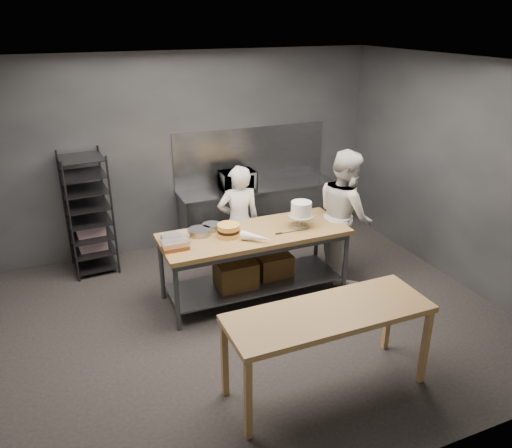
{
  "coord_description": "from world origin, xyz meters",
  "views": [
    {
      "loc": [
        -2.01,
        -4.85,
        3.48
      ],
      "look_at": [
        0.22,
        0.44,
        1.05
      ],
      "focal_mm": 35.0,
      "sensor_mm": 36.0,
      "label": 1
    }
  ],
  "objects_px": {
    "near_counter": "(329,319)",
    "speed_rack": "(89,214)",
    "chef_right": "(345,215)",
    "frosted_cake_stand": "(301,211)",
    "work_table": "(253,256)",
    "microwave": "(237,180)",
    "layer_cake": "(229,230)",
    "chef_behind": "(239,222)"
  },
  "relations": [
    {
      "from": "near_counter",
      "to": "speed_rack",
      "type": "xyz_separation_m",
      "value": [
        -1.83,
        3.54,
        0.04
      ]
    },
    {
      "from": "chef_right",
      "to": "frosted_cake_stand",
      "type": "distance_m",
      "value": 0.79
    },
    {
      "from": "near_counter",
      "to": "speed_rack",
      "type": "height_order",
      "value": "speed_rack"
    },
    {
      "from": "work_table",
      "to": "chef_right",
      "type": "bearing_deg",
      "value": 1.97
    },
    {
      "from": "microwave",
      "to": "frosted_cake_stand",
      "type": "distance_m",
      "value": 1.78
    },
    {
      "from": "work_table",
      "to": "layer_cake",
      "type": "distance_m",
      "value": 0.54
    },
    {
      "from": "frosted_cake_stand",
      "to": "layer_cake",
      "type": "xyz_separation_m",
      "value": [
        -0.97,
        0.07,
        -0.14
      ]
    },
    {
      "from": "chef_behind",
      "to": "layer_cake",
      "type": "xyz_separation_m",
      "value": [
        -0.38,
        -0.63,
        0.19
      ]
    },
    {
      "from": "layer_cake",
      "to": "speed_rack",
      "type": "bearing_deg",
      "value": 133.46
    },
    {
      "from": "chef_right",
      "to": "frosted_cake_stand",
      "type": "xyz_separation_m",
      "value": [
        -0.75,
        -0.12,
        0.22
      ]
    },
    {
      "from": "speed_rack",
      "to": "layer_cake",
      "type": "relative_size",
      "value": 6.3
    },
    {
      "from": "work_table",
      "to": "frosted_cake_stand",
      "type": "xyz_separation_m",
      "value": [
        0.64,
        -0.08,
        0.57
      ]
    },
    {
      "from": "work_table",
      "to": "layer_cake",
      "type": "relative_size",
      "value": 8.65
    },
    {
      "from": "frosted_cake_stand",
      "to": "work_table",
      "type": "bearing_deg",
      "value": 173.22
    },
    {
      "from": "near_counter",
      "to": "chef_behind",
      "type": "bearing_deg",
      "value": 88.38
    },
    {
      "from": "microwave",
      "to": "near_counter",
      "type": "bearing_deg",
      "value": -97.23
    },
    {
      "from": "frosted_cake_stand",
      "to": "near_counter",
      "type": "bearing_deg",
      "value": -109.73
    },
    {
      "from": "frosted_cake_stand",
      "to": "layer_cake",
      "type": "height_order",
      "value": "frosted_cake_stand"
    },
    {
      "from": "speed_rack",
      "to": "layer_cake",
      "type": "distance_m",
      "value": 2.22
    },
    {
      "from": "near_counter",
      "to": "layer_cake",
      "type": "height_order",
      "value": "layer_cake"
    },
    {
      "from": "work_table",
      "to": "chef_right",
      "type": "relative_size",
      "value": 1.31
    },
    {
      "from": "microwave",
      "to": "frosted_cake_stand",
      "type": "bearing_deg",
      "value": -83.29
    },
    {
      "from": "frosted_cake_stand",
      "to": "microwave",
      "type": "bearing_deg",
      "value": 96.71
    },
    {
      "from": "speed_rack",
      "to": "microwave",
      "type": "height_order",
      "value": "speed_rack"
    },
    {
      "from": "layer_cake",
      "to": "frosted_cake_stand",
      "type": "bearing_deg",
      "value": -4.33
    },
    {
      "from": "microwave",
      "to": "frosted_cake_stand",
      "type": "height_order",
      "value": "frosted_cake_stand"
    },
    {
      "from": "microwave",
      "to": "chef_right",
      "type": "bearing_deg",
      "value": -59.73
    },
    {
      "from": "near_counter",
      "to": "frosted_cake_stand",
      "type": "bearing_deg",
      "value": 70.27
    },
    {
      "from": "microwave",
      "to": "layer_cake",
      "type": "xyz_separation_m",
      "value": [
        -0.76,
        -1.69,
        -0.05
      ]
    },
    {
      "from": "microwave",
      "to": "layer_cake",
      "type": "relative_size",
      "value": 1.95
    },
    {
      "from": "microwave",
      "to": "work_table",
      "type": "bearing_deg",
      "value": -104.25
    },
    {
      "from": "chef_behind",
      "to": "chef_right",
      "type": "relative_size",
      "value": 0.88
    },
    {
      "from": "chef_behind",
      "to": "layer_cake",
      "type": "bearing_deg",
      "value": 65.87
    },
    {
      "from": "work_table",
      "to": "chef_right",
      "type": "xyz_separation_m",
      "value": [
        1.38,
        0.05,
        0.35
      ]
    },
    {
      "from": "microwave",
      "to": "chef_behind",
      "type": "bearing_deg",
      "value": -110.02
    },
    {
      "from": "speed_rack",
      "to": "frosted_cake_stand",
      "type": "height_order",
      "value": "speed_rack"
    },
    {
      "from": "frosted_cake_stand",
      "to": "chef_right",
      "type": "bearing_deg",
      "value": 9.34
    },
    {
      "from": "work_table",
      "to": "near_counter",
      "type": "xyz_separation_m",
      "value": [
        -0.03,
        -1.93,
        0.24
      ]
    },
    {
      "from": "speed_rack",
      "to": "chef_right",
      "type": "relative_size",
      "value": 0.95
    },
    {
      "from": "near_counter",
      "to": "microwave",
      "type": "distance_m",
      "value": 3.66
    },
    {
      "from": "chef_right",
      "to": "frosted_cake_stand",
      "type": "bearing_deg",
      "value": 110.45
    },
    {
      "from": "near_counter",
      "to": "microwave",
      "type": "bearing_deg",
      "value": 82.77
    }
  ]
}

